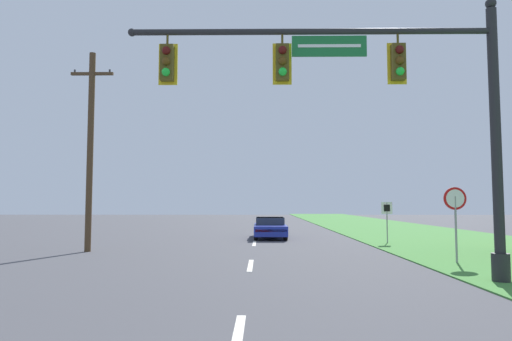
# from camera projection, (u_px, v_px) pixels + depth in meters

# --- Properties ---
(grass_verge_right) EXTENTS (10.00, 110.00, 0.04)m
(grass_verge_right) POSITION_uv_depth(u_px,v_px,m) (413.00, 233.00, 30.51)
(grass_verge_right) COLOR #428438
(grass_verge_right) RESTS_ON ground
(road_center_line) EXTENTS (0.16, 34.80, 0.01)m
(road_center_line) POSITION_uv_depth(u_px,v_px,m) (254.00, 244.00, 22.66)
(road_center_line) COLOR silver
(road_center_line) RESTS_ON ground
(signal_mast) EXTENTS (9.79, 0.47, 7.35)m
(signal_mast) POSITION_uv_depth(u_px,v_px,m) (390.00, 103.00, 11.82)
(signal_mast) COLOR #232326
(signal_mast) RESTS_ON grass_verge_right
(car_ahead) EXTENTS (1.85, 4.66, 1.19)m
(car_ahead) POSITION_uv_depth(u_px,v_px,m) (270.00, 228.00, 26.37)
(car_ahead) COLOR black
(car_ahead) RESTS_ON ground
(stop_sign) EXTENTS (0.76, 0.07, 2.50)m
(stop_sign) POSITION_uv_depth(u_px,v_px,m) (455.00, 207.00, 15.28)
(stop_sign) COLOR gray
(stop_sign) RESTS_ON grass_verge_right
(route_sign_post) EXTENTS (0.55, 0.06, 2.03)m
(route_sign_post) POSITION_uv_depth(u_px,v_px,m) (387.00, 213.00, 22.87)
(route_sign_post) COLOR gray
(route_sign_post) RESTS_ON grass_verge_right
(utility_pole_near) EXTENTS (1.80, 0.26, 8.42)m
(utility_pole_near) POSITION_uv_depth(u_px,v_px,m) (90.00, 147.00, 19.21)
(utility_pole_near) COLOR #4C3823
(utility_pole_near) RESTS_ON ground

